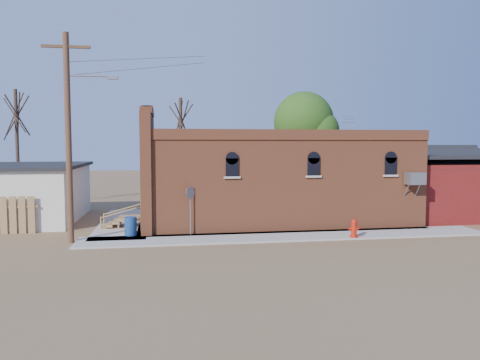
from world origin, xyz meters
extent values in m
plane|color=brown|center=(0.00, 0.00, 0.00)|extent=(120.00, 120.00, 0.00)
cube|color=#9E9991|center=(1.50, 0.90, 0.04)|extent=(19.00, 2.20, 0.08)
cube|color=#9E9991|center=(-6.30, 6.00, 0.04)|extent=(2.60, 10.00, 0.08)
cube|color=#A15231|center=(2.00, 5.50, 2.25)|extent=(14.00, 7.00, 4.50)
cube|color=black|center=(2.00, 5.50, 4.55)|extent=(13.80, 6.80, 0.12)
cube|color=#A15231|center=(-5.00, 5.50, 2.90)|extent=(0.50, 7.40, 5.80)
cube|color=navy|center=(-5.30, 4.30, 4.00)|extent=(0.08, 1.10, 1.56)
cube|color=gray|center=(8.10, 1.55, 2.60)|extent=(0.85, 0.65, 0.60)
cube|color=#59180F|center=(11.50, 5.50, 1.60)|extent=(5.00, 6.00, 3.20)
cylinder|color=#4B341E|center=(-8.20, 1.20, 4.50)|extent=(0.26, 0.26, 9.00)
cube|color=#4B341E|center=(-8.20, 1.20, 8.40)|extent=(2.00, 0.12, 0.12)
cylinder|color=gray|center=(-7.30, 1.20, 7.20)|extent=(1.80, 0.08, 0.08)
cube|color=gray|center=(-6.30, 1.20, 7.15)|extent=(0.45, 0.22, 0.14)
cylinder|color=#483529|center=(-3.00, 13.00, 3.75)|extent=(0.24, 0.24, 7.50)
cylinder|color=#483529|center=(-14.00, 14.00, 4.00)|extent=(0.24, 0.24, 8.00)
cylinder|color=#483529|center=(6.00, 13.50, 3.15)|extent=(0.28, 0.28, 6.30)
sphere|color=#294E16|center=(6.00, 13.50, 5.95)|extent=(4.40, 4.40, 4.40)
cylinder|color=red|center=(4.29, 0.00, 0.11)|extent=(0.41, 0.41, 0.07)
cylinder|color=red|center=(4.29, 0.00, 0.46)|extent=(0.28, 0.28, 0.63)
sphere|color=red|center=(4.29, 0.00, 0.79)|extent=(0.25, 0.25, 0.25)
cylinder|color=red|center=(4.29, -0.16, 0.47)|extent=(0.13, 0.15, 0.11)
cylinder|color=red|center=(4.13, 0.00, 0.47)|extent=(0.15, 0.13, 0.11)
cylinder|color=red|center=(4.45, 0.00, 0.47)|extent=(0.15, 0.13, 0.11)
cylinder|color=gray|center=(-2.98, 1.80, 1.11)|extent=(0.07, 0.07, 2.06)
cylinder|color=gray|center=(-2.98, 1.78, 2.04)|extent=(0.46, 0.45, 0.62)
cylinder|color=#AC1A09|center=(-2.98, 1.82, 2.04)|extent=(0.46, 0.45, 0.62)
cylinder|color=navy|center=(-5.73, 2.09, 0.51)|extent=(0.71, 0.71, 0.85)
camera|label=1|loc=(-4.16, -19.81, 4.27)|focal=35.00mm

